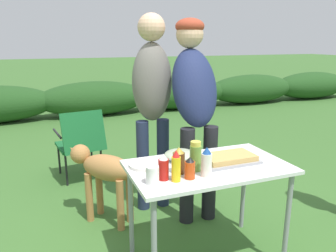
{
  "coord_description": "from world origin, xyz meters",
  "views": [
    {
      "loc": [
        -1.02,
        -1.87,
        1.57
      ],
      "look_at": [
        -0.08,
        0.56,
        0.89
      ],
      "focal_mm": 35.0,
      "sensor_mm": 36.0,
      "label": 1
    }
  ],
  "objects": [
    {
      "name": "shrub_hedge",
      "position": [
        0.0,
        5.2,
        0.37
      ],
      "size": [
        14.4,
        0.9,
        0.73
      ],
      "color": "#234C1E",
      "rests_on": "ground"
    },
    {
      "name": "standing_person_in_olive_jacket",
      "position": [
        -0.11,
        0.9,
        1.1
      ],
      "size": [
        0.37,
        0.27,
        1.8
      ],
      "rotation": [
        0.0,
        0.0,
        -0.02
      ],
      "color": "#232D4C",
      "rests_on": "ground"
    },
    {
      "name": "mayo_bottle",
      "position": [
        -0.1,
        -0.16,
        0.83
      ],
      "size": [
        0.07,
        0.07,
        0.19
      ],
      "color": "silver",
      "rests_on": "folding_table"
    },
    {
      "name": "mixing_bowl",
      "position": [
        -0.13,
        0.18,
        0.77
      ],
      "size": [
        0.23,
        0.23,
        0.07
      ],
      "primitive_type": "ellipsoid",
      "color": "#ADBC99",
      "rests_on": "folding_table"
    },
    {
      "name": "camp_chair_green_behind_table",
      "position": [
        -0.67,
        1.8,
        0.47
      ],
      "size": [
        0.55,
        0.65,
        0.83
      ],
      "rotation": [
        0.0,
        0.0,
        0.14
      ],
      "color": "#19602D",
      "rests_on": "ground"
    },
    {
      "name": "hot_sauce_bottle",
      "position": [
        -0.21,
        -0.15,
        0.81
      ],
      "size": [
        0.07,
        0.07,
        0.14
      ],
      "color": "#CC4214",
      "rests_on": "folding_table"
    },
    {
      "name": "relish_jar",
      "position": [
        -0.12,
        -0.05,
        0.84
      ],
      "size": [
        0.08,
        0.08,
        0.2
      ],
      "color": "olive",
      "rests_on": "folding_table"
    },
    {
      "name": "standing_person_with_beanie",
      "position": [
        0.2,
        0.65,
        1.11
      ],
      "size": [
        0.42,
        0.54,
        1.76
      ],
      "rotation": [
        0.0,
        0.0,
        -0.05
      ],
      "color": "black",
      "rests_on": "ground"
    },
    {
      "name": "dog",
      "position": [
        -0.59,
        0.81,
        0.47
      ],
      "size": [
        0.59,
        0.63,
        0.68
      ],
      "rotation": [
        0.0,
        0.0,
        0.75
      ],
      "color": "#B27A42",
      "rests_on": "ground"
    },
    {
      "name": "plate_stack",
      "position": [
        -0.41,
        0.14,
        0.75
      ],
      "size": [
        0.23,
        0.23,
        0.02
      ],
      "primitive_type": "cylinder",
      "color": "white",
      "rests_on": "folding_table"
    },
    {
      "name": "beer_bottle",
      "position": [
        -0.24,
        -0.05,
        0.82
      ],
      "size": [
        0.08,
        0.08,
        0.18
      ],
      "color": "brown",
      "rests_on": "folding_table"
    },
    {
      "name": "paper_cup_stack",
      "position": [
        -0.45,
        -0.14,
        0.79
      ],
      "size": [
        0.08,
        0.08,
        0.11
      ],
      "primitive_type": "cylinder",
      "color": "white",
      "rests_on": "folding_table"
    },
    {
      "name": "folding_table",
      "position": [
        0.0,
        0.0,
        0.66
      ],
      "size": [
        1.1,
        0.64,
        0.74
      ],
      "color": "white",
      "rests_on": "ground"
    },
    {
      "name": "food_tray",
      "position": [
        0.16,
        -0.0,
        0.77
      ],
      "size": [
        0.41,
        0.24,
        0.06
      ],
      "color": "#9E9EA3",
      "rests_on": "folding_table"
    },
    {
      "name": "ketchup_bottle",
      "position": [
        -0.37,
        -0.11,
        0.82
      ],
      "size": [
        0.06,
        0.06,
        0.17
      ],
      "color": "red",
      "rests_on": "folding_table"
    },
    {
      "name": "mustard_bottle",
      "position": [
        -0.31,
        -0.16,
        0.83
      ],
      "size": [
        0.06,
        0.06,
        0.2
      ],
      "color": "yellow",
      "rests_on": "folding_table"
    }
  ]
}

